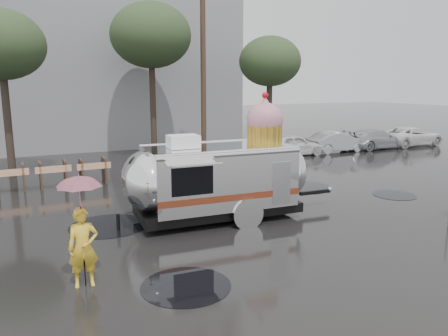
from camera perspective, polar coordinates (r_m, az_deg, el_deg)
ground at (r=11.04m, az=14.29°, el=-10.49°), size 120.00×120.00×0.00m
puddles at (r=13.24m, az=6.81°, el=-6.50°), size 11.83×10.50×0.01m
grey_building at (r=32.01m, az=-21.38°, el=14.92°), size 22.00×12.00×13.00m
utility_pole at (r=23.67m, az=-2.73°, el=12.66°), size 1.60×0.28×9.00m
tree_left at (r=20.85m, az=-27.18°, el=14.05°), size 3.64×3.64×6.95m
tree_mid at (r=23.88m, az=-9.53°, el=16.65°), size 4.20×4.20×8.03m
tree_right at (r=24.39m, az=6.03°, el=13.59°), size 3.36×3.36×6.42m
barricade_row at (r=18.14m, az=-21.42°, el=-0.67°), size 4.30×0.80×1.00m
parked_cars at (r=27.28m, az=17.39°, el=3.76°), size 13.20×1.90×1.50m
airstream_trailer at (r=12.84m, az=-0.43°, el=-0.87°), size 7.03×2.78×3.79m
person_left at (r=9.17m, az=-17.91°, el=-9.86°), size 0.61×0.43×1.61m
umbrella_pink at (r=8.84m, az=-18.34°, el=-3.13°), size 1.07×1.07×2.28m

